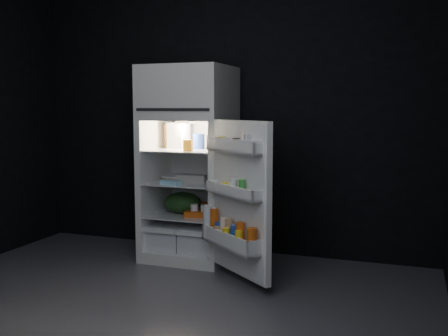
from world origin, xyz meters
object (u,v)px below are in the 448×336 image
at_px(refrigerator, 190,156).
at_px(egg_carton, 191,179).
at_px(milk_jug, 179,135).
at_px(yogurt_tray, 201,214).
at_px(fridge_door, 237,201).

bearing_deg(refrigerator, egg_carton, -60.62).
distance_m(milk_jug, yogurt_tray, 0.77).
distance_m(fridge_door, milk_jug, 1.12).
relative_size(refrigerator, egg_carton, 6.64).
relative_size(refrigerator, milk_jug, 7.42).
xyz_separation_m(refrigerator, egg_carton, (0.05, -0.09, -0.19)).
xyz_separation_m(fridge_door, milk_jug, (-0.79, 0.65, 0.47)).
height_order(milk_jug, egg_carton, milk_jug).
bearing_deg(refrigerator, yogurt_tray, -40.36).
relative_size(refrigerator, fridge_door, 1.46).
bearing_deg(yogurt_tray, fridge_door, -55.50).
relative_size(refrigerator, yogurt_tray, 6.44).
bearing_deg(milk_jug, yogurt_tray, -22.44).
xyz_separation_m(refrigerator, milk_jug, (-0.13, 0.03, 0.19)).
xyz_separation_m(refrigerator, yogurt_tray, (0.16, -0.13, -0.50)).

